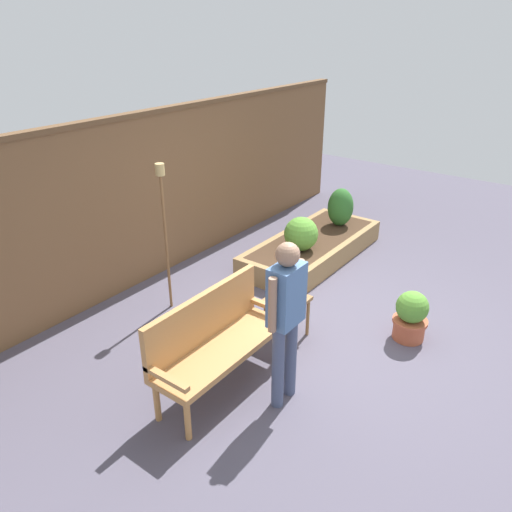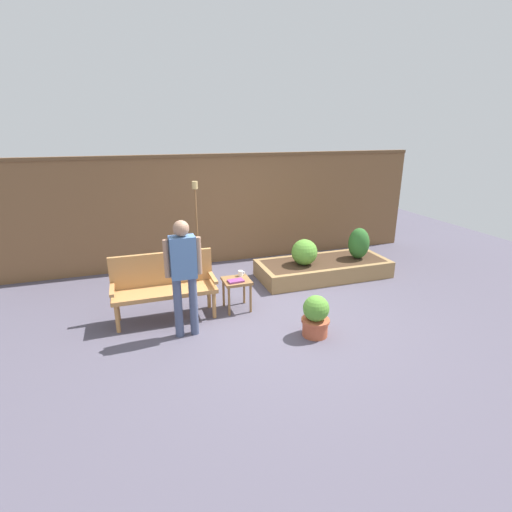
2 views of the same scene
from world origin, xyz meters
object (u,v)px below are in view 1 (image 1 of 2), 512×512
at_px(shrub_far_corner, 340,207).
at_px(person_by_bench, 286,311).
at_px(side_table, 287,305).
at_px(cup_on_table, 283,287).
at_px(book_on_table, 292,301).
at_px(potted_boxwood, 411,316).
at_px(garden_bench, 214,335).
at_px(shrub_near_bench, 301,234).
at_px(tiki_torch, 164,213).

relative_size(shrub_far_corner, person_by_bench, 0.37).
bearing_deg(side_table, cup_on_table, 51.09).
height_order(side_table, person_by_bench, person_by_bench).
xyz_separation_m(cup_on_table, book_on_table, (-0.14, -0.20, -0.03)).
height_order(cup_on_table, potted_boxwood, cup_on_table).
distance_m(garden_bench, cup_on_table, 1.15).
relative_size(garden_bench, cup_on_table, 13.51).
bearing_deg(person_by_bench, shrub_near_bench, 28.98).
bearing_deg(book_on_table, side_table, 61.29).
height_order(book_on_table, shrub_far_corner, shrub_far_corner).
height_order(potted_boxwood, shrub_near_bench, shrub_near_bench).
height_order(garden_bench, book_on_table, garden_bench).
xyz_separation_m(cup_on_table, shrub_near_bench, (1.36, 0.62, 0.01)).
bearing_deg(cup_on_table, book_on_table, -123.98).
relative_size(garden_bench, shrub_near_bench, 3.12).
distance_m(side_table, shrub_near_bench, 1.65).
relative_size(side_table, potted_boxwood, 0.85).
bearing_deg(side_table, garden_bench, 174.13).
bearing_deg(side_table, shrub_near_bench, 27.09).
bearing_deg(person_by_bench, book_on_table, 29.23).
xyz_separation_m(shrub_near_bench, shrub_far_corner, (1.11, 0.00, 0.06)).
bearing_deg(cup_on_table, garden_bench, -179.06).
distance_m(side_table, tiki_torch, 1.70).
distance_m(side_table, potted_boxwood, 1.33).
height_order(potted_boxwood, tiki_torch, tiki_torch).
xyz_separation_m(book_on_table, tiki_torch, (-0.27, 1.54, 0.71)).
bearing_deg(person_by_bench, side_table, 32.11).
distance_m(shrub_near_bench, shrub_far_corner, 1.11).
bearing_deg(potted_boxwood, shrub_far_corner, 45.39).
bearing_deg(person_by_bench, shrub_far_corner, 20.48).
bearing_deg(shrub_near_bench, shrub_far_corner, 0.00).
xyz_separation_m(shrub_far_corner, tiki_torch, (-2.88, 0.72, 0.61)).
height_order(cup_on_table, shrub_far_corner, shrub_far_corner).
height_order(cup_on_table, shrub_near_bench, shrub_near_bench).
bearing_deg(shrub_near_bench, cup_on_table, -155.45).
xyz_separation_m(potted_boxwood, person_by_bench, (-1.60, 0.55, 0.65)).
xyz_separation_m(garden_bench, book_on_table, (1.01, -0.18, -0.05)).
relative_size(garden_bench, potted_boxwood, 2.56).
distance_m(garden_bench, shrub_far_corner, 3.67).
bearing_deg(shrub_near_bench, potted_boxwood, -110.78).
bearing_deg(side_table, tiki_torch, 101.82).
bearing_deg(potted_boxwood, shrub_near_bench, 69.22).
height_order(potted_boxwood, person_by_bench, person_by_bench).
xyz_separation_m(garden_bench, shrub_near_bench, (2.51, 0.64, -0.01)).
distance_m(potted_boxwood, shrub_far_corner, 2.58).
xyz_separation_m(side_table, person_by_bench, (-0.84, -0.52, 0.54)).
bearing_deg(book_on_table, shrub_far_corner, 13.18).
height_order(side_table, tiki_torch, tiki_torch).
distance_m(cup_on_table, shrub_far_corner, 2.54).
bearing_deg(tiki_torch, garden_bench, -118.68).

